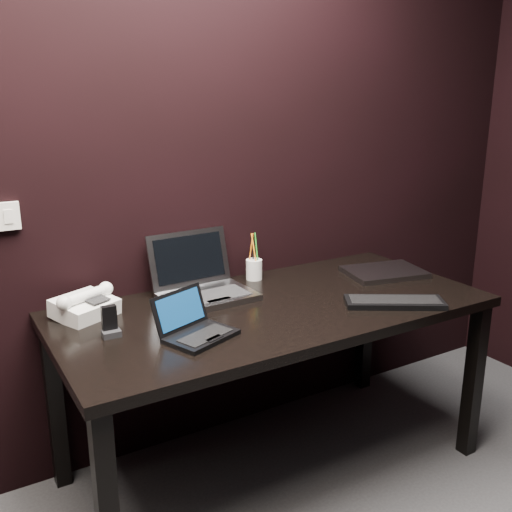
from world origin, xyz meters
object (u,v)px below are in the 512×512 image
ext_keyboard (394,302)px  closed_laptop (384,272)px  pen_cup (254,268)px  desk_phone (85,305)px  netbook (195,328)px  desk (274,323)px  mobile_phone (110,325)px  silver_laptop (203,286)px

ext_keyboard → closed_laptop: size_ratio=1.02×
closed_laptop → pen_cup: bearing=155.7°
ext_keyboard → desk_phone: (-1.08, 0.50, 0.03)m
netbook → ext_keyboard: (0.80, -0.12, -0.02)m
desk → pen_cup: pen_cup is taller
closed_laptop → desk_phone: 1.33m
desk_phone → pen_cup: 0.77m
desk → netbook: size_ratio=5.92×
desk_phone → pen_cup: size_ratio=1.21×
desk → mobile_phone: bearing=177.2°
desk → closed_laptop: (0.64, 0.07, 0.09)m
pen_cup → closed_laptop: bearing=-24.3°
silver_laptop → ext_keyboard: bearing=-37.9°
desk_phone → netbook: bearing=-53.9°
netbook → pen_cup: 0.66m
desk → pen_cup: bearing=73.5°
desk → closed_laptop: size_ratio=4.37×
ext_keyboard → pen_cup: pen_cup is taller
ext_keyboard → desk: bearing=148.7°
ext_keyboard → desk_phone: desk_phone is taller
silver_laptop → mobile_phone: 0.49m
closed_laptop → mobile_phone: (-1.29, -0.04, 0.03)m
desk → mobile_phone: mobile_phone is taller
desk_phone → silver_laptop: bearing=-3.1°
ext_keyboard → closed_laptop: same height
closed_laptop → desk_phone: desk_phone is taller
netbook → desk_phone: bearing=126.1°
netbook → silver_laptop: silver_laptop is taller
mobile_phone → desk: bearing=-2.8°
netbook → pen_cup: pen_cup is taller
closed_laptop → mobile_phone: mobile_phone is taller
desk_phone → pen_cup: (0.77, 0.07, 0.01)m
silver_laptop → closed_laptop: bearing=-10.5°
ext_keyboard → netbook: bearing=171.4°
silver_laptop → pen_cup: size_ratio=1.75×
netbook → mobile_phone: size_ratio=2.70×
pen_cup → silver_laptop: bearing=-162.8°
closed_laptop → ext_keyboard: bearing=-127.2°
silver_laptop → closed_laptop: 0.86m
pen_cup → desk: bearing=-106.5°
ext_keyboard → pen_cup: 0.64m
closed_laptop → netbook: bearing=-169.5°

